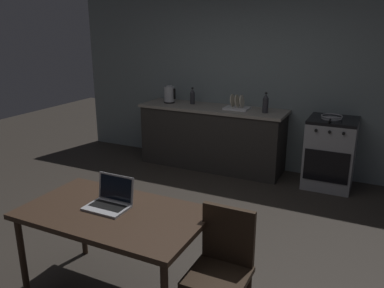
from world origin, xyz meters
name	(u,v)px	position (x,y,z in m)	size (l,w,h in m)	color
ground_plane	(167,244)	(0.00, 0.00, 0.00)	(12.00, 12.00, 0.00)	#2D2823
back_wall	(274,77)	(0.30, 2.57, 1.35)	(6.40, 0.10, 2.69)	gray
kitchen_counter	(212,137)	(-0.48, 2.22, 0.46)	(2.16, 0.64, 0.92)	#282623
stove_oven	(330,153)	(1.20, 2.22, 0.46)	(0.60, 0.62, 0.92)	gray
dining_table	(114,219)	(0.02, -0.81, 0.66)	(1.38, 0.80, 0.73)	#332319
chair	(222,263)	(0.87, -0.74, 0.50)	(0.40, 0.40, 0.87)	#2D2116
laptop	(110,201)	(-0.05, -0.76, 0.78)	(0.32, 0.26, 0.23)	#99999E
electric_kettle	(169,95)	(-1.20, 2.22, 1.04)	(0.18, 0.16, 0.26)	black
bottle	(266,103)	(0.31, 2.17, 1.05)	(0.08, 0.08, 0.28)	#2D2D33
frying_pan	(332,117)	(1.17, 2.19, 0.94)	(0.27, 0.44, 0.05)	gray
dish_rack	(237,106)	(-0.11, 2.22, 0.96)	(0.34, 0.26, 0.21)	silver
bottle_b	(192,96)	(-0.85, 2.30, 1.03)	(0.07, 0.07, 0.25)	#2D2D33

